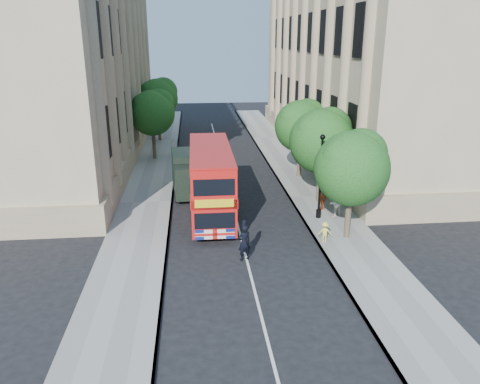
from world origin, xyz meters
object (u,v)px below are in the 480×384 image
object	(u,v)px
box_van	(188,175)
police_constable	(244,243)
lamp_post	(320,180)
woman_pedestrian	(335,203)
double_decker_bus	(211,180)

from	to	relation	value
box_van	police_constable	bearing A→B (deg)	-79.96
lamp_post	box_van	distance (m)	9.80
woman_pedestrian	double_decker_bus	bearing A→B (deg)	-39.00
double_decker_bus	police_constable	bearing A→B (deg)	-77.58
lamp_post	double_decker_bus	xyz separation A→B (m)	(-6.48, 1.28, -0.16)
double_decker_bus	box_van	xyz separation A→B (m)	(-1.41, 4.42, -0.92)
box_van	woman_pedestrian	bearing A→B (deg)	-36.68
box_van	woman_pedestrian	size ratio (longest dim) A/B	2.99
lamp_post	woman_pedestrian	world-z (taller)	lamp_post
box_van	woman_pedestrian	distance (m)	10.54
box_van	police_constable	distance (m)	11.07
lamp_post	double_decker_bus	distance (m)	6.60
police_constable	lamp_post	bearing A→B (deg)	-157.97
lamp_post	woman_pedestrian	xyz separation A→B (m)	(1.01, 0.09, -1.52)
box_van	lamp_post	bearing A→B (deg)	-40.32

